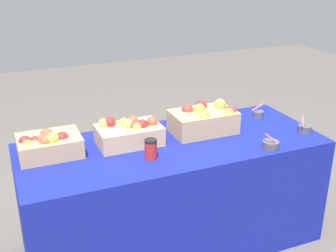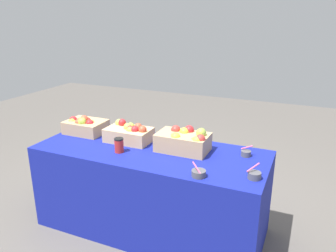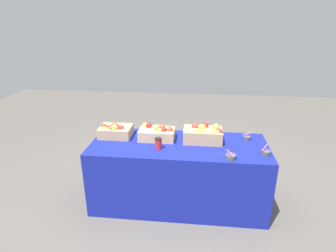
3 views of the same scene
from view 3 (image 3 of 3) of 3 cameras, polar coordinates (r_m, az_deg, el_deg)
name	(u,v)px [view 3 (image 3 of 3)]	position (r m, az deg, el deg)	size (l,w,h in m)	color
ground_plane	(178,201)	(3.38, 2.06, -15.07)	(10.00, 10.00, 0.00)	#56514C
table	(178,173)	(3.18, 2.15, -9.68)	(1.90, 0.76, 0.74)	navy
apple_crate_left	(115,130)	(3.21, -10.80, -0.91)	(0.36, 0.27, 0.17)	tan
apple_crate_middle	(157,133)	(3.09, -2.24, -1.43)	(0.39, 0.24, 0.17)	tan
apple_crate_right	(204,134)	(3.05, 7.31, -1.67)	(0.41, 0.26, 0.20)	tan
sample_bowl_near	(247,138)	(3.21, 15.86, -2.36)	(0.09, 0.08, 0.09)	#4C4C51
sample_bowl_mid	(231,157)	(2.75, 12.69, -6.15)	(0.10, 0.10, 0.10)	#4C4C51
sample_bowl_far	(266,153)	(2.92, 19.37, -5.18)	(0.10, 0.10, 0.10)	#4C4C51
coffee_cup	(158,144)	(2.87, -1.99, -3.60)	(0.07, 0.07, 0.12)	red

